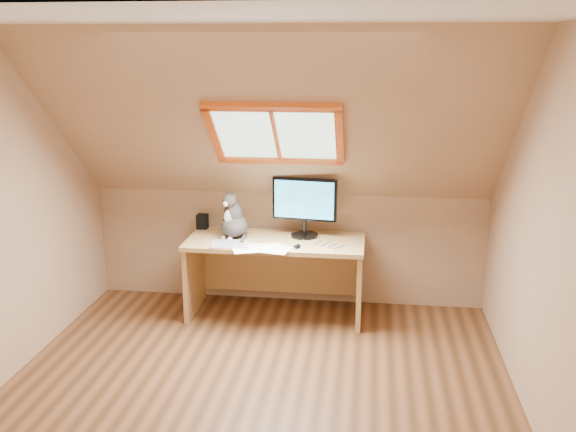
# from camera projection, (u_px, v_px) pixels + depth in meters

# --- Properties ---
(ground) EXTENTS (3.50, 3.50, 0.00)m
(ground) POSITION_uv_depth(u_px,v_px,m) (254.00, 398.00, 4.27)
(ground) COLOR brown
(ground) RESTS_ON ground
(room_shell) EXTENTS (3.52, 3.52, 2.41)m
(room_shell) POSITION_uv_depth(u_px,v_px,m) (248.00, 191.00, 3.81)
(room_shell) COLOR tan
(room_shell) RESTS_ON ground
(desk) EXTENTS (1.50, 0.65, 0.68)m
(desk) POSITION_uv_depth(u_px,v_px,m) (277.00, 261.00, 5.54)
(desk) COLOR tan
(desk) RESTS_ON ground
(monitor) EXTENTS (0.55, 0.23, 0.51)m
(monitor) POSITION_uv_depth(u_px,v_px,m) (305.00, 203.00, 5.43)
(monitor) COLOR black
(monitor) RESTS_ON desk
(cat) EXTENTS (0.32, 0.35, 0.42)m
(cat) POSITION_uv_depth(u_px,v_px,m) (233.00, 220.00, 5.45)
(cat) COLOR #423D3A
(cat) RESTS_ON desk
(desk_speaker) EXTENTS (0.10, 0.10, 0.13)m
(desk_speaker) POSITION_uv_depth(u_px,v_px,m) (202.00, 221.00, 5.73)
(desk_speaker) COLOR black
(desk_speaker) RESTS_ON desk
(graphics_tablet) EXTENTS (0.33, 0.26, 0.01)m
(graphics_tablet) POSITION_uv_depth(u_px,v_px,m) (230.00, 244.00, 5.27)
(graphics_tablet) COLOR #B2B2B7
(graphics_tablet) RESTS_ON desk
(mouse) EXTENTS (0.07, 0.10, 0.03)m
(mouse) POSITION_uv_depth(u_px,v_px,m) (297.00, 246.00, 5.19)
(mouse) COLOR black
(mouse) RESTS_ON desk
(papers) EXTENTS (0.35, 0.30, 0.01)m
(papers) POSITION_uv_depth(u_px,v_px,m) (261.00, 248.00, 5.18)
(papers) COLOR white
(papers) RESTS_ON desk
(cables) EXTENTS (0.51, 0.26, 0.01)m
(cables) POSITION_uv_depth(u_px,v_px,m) (317.00, 245.00, 5.26)
(cables) COLOR silver
(cables) RESTS_ON desk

